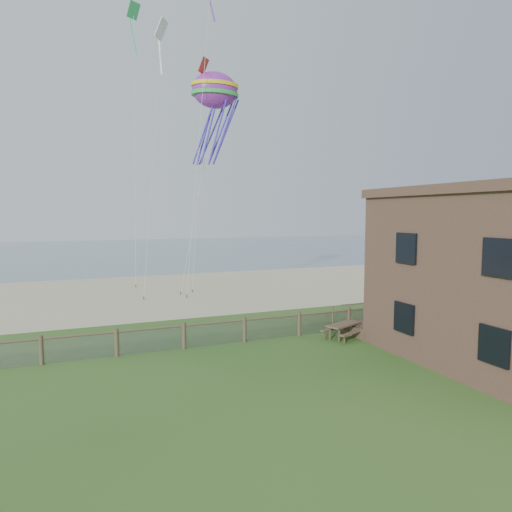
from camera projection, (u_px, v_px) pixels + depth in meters
The scene contains 10 objects.
ground at pixel (302, 384), 16.76m from camera, with size 160.00×160.00×0.00m, color #28541D.
sand_beach at pixel (175, 291), 37.04m from camera, with size 72.00×20.00×0.02m, color #BEAF89.
ocean at pixel (120, 251), 77.60m from camera, with size 160.00×68.00×0.02m, color slate.
chainlink_fence at pixel (244, 331), 22.24m from camera, with size 36.20×0.20×1.25m, color #483828, non-canonical shape.
motel_deck at pixel (461, 318), 26.25m from camera, with size 15.00×2.00×0.50m, color brown.
picnic_table at pixel (343, 330), 22.91m from camera, with size 1.96×1.48×0.83m, color brown, non-canonical shape.
octopus_kite at pixel (215, 117), 32.13m from camera, with size 3.40×2.40×7.00m, color #F9276F, non-canonical shape.
kite_white at pixel (162, 43), 28.38m from camera, with size 1.23×0.70×2.85m, color white, non-canonical shape.
kite_red at pixel (204, 73), 31.27m from camera, with size 1.03×0.70×2.07m, color red, non-canonical shape.
kite_green at pixel (134, 24), 33.19m from camera, with size 1.15×0.70×3.03m, color #33C266, non-canonical shape.
Camera 1 is at (-7.73, -14.41, 6.24)m, focal length 32.00 mm.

